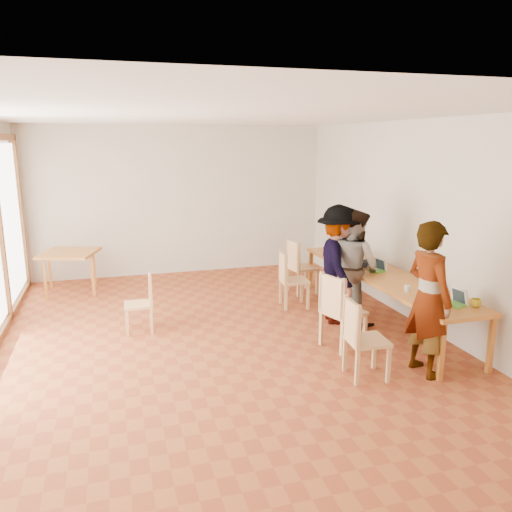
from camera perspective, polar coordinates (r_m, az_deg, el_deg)
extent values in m
plane|color=#9D4E26|center=(6.86, -3.75, -10.07)|extent=(8.00, 8.00, 0.00)
cube|color=beige|center=(10.33, -8.77, 6.27)|extent=(6.00, 0.10, 3.00)
cube|color=beige|center=(2.82, 14.35, -12.43)|extent=(6.00, 0.10, 3.00)
cube|color=beige|center=(7.64, 18.64, 3.38)|extent=(0.10, 8.00, 3.00)
cube|color=white|center=(6.32, -4.17, 15.99)|extent=(6.00, 8.00, 0.04)
cube|color=#BA7529|center=(7.73, 14.17, -2.11)|extent=(0.80, 4.00, 0.05)
cube|color=#BA7529|center=(6.14, 20.42, -10.23)|extent=(0.06, 0.06, 0.70)
cube|color=#BA7529|center=(9.35, 6.26, -1.54)|extent=(0.06, 0.06, 0.70)
cube|color=#BA7529|center=(6.55, 25.27, -9.20)|extent=(0.06, 0.06, 0.70)
cube|color=#BA7529|center=(9.63, 10.01, -1.23)|extent=(0.06, 0.06, 0.70)
cube|color=#BA7529|center=(9.55, -20.58, 0.31)|extent=(0.90, 0.90, 0.05)
cube|color=#BA7529|center=(9.30, -22.95, -2.60)|extent=(0.05, 0.05, 0.70)
cube|color=#BA7529|center=(10.05, -22.48, -1.45)|extent=(0.05, 0.05, 0.70)
cube|color=#BA7529|center=(9.23, -18.14, -2.32)|extent=(0.05, 0.05, 0.70)
cube|color=#BA7529|center=(9.99, -18.04, -1.17)|extent=(0.05, 0.05, 0.70)
cube|color=tan|center=(5.95, 12.58, -9.41)|extent=(0.48, 0.48, 0.04)
cube|color=tan|center=(5.78, 10.89, -7.32)|extent=(0.08, 0.44, 0.46)
cube|color=tan|center=(6.72, 9.98, -6.33)|extent=(0.59, 0.59, 0.04)
cube|color=tan|center=(6.50, 8.71, -4.46)|extent=(0.19, 0.46, 0.49)
cube|color=tan|center=(8.24, 4.40, -2.84)|extent=(0.47, 0.47, 0.04)
cube|color=tan|center=(8.13, 3.10, -1.24)|extent=(0.08, 0.43, 0.45)
cube|color=tan|center=(9.00, 5.36, -1.36)|extent=(0.51, 0.51, 0.04)
cube|color=tan|center=(8.84, 4.26, 0.11)|extent=(0.11, 0.45, 0.47)
cube|color=tan|center=(7.36, -13.30, -5.45)|extent=(0.41, 0.41, 0.04)
cube|color=tan|center=(7.29, -11.99, -3.69)|extent=(0.05, 0.39, 0.41)
imported|color=gray|center=(6.10, 19.10, -4.64)|extent=(0.50, 0.71, 1.83)
imported|color=gray|center=(7.55, 11.07, -1.22)|extent=(0.86, 0.99, 1.72)
imported|color=gray|center=(7.52, 9.36, -0.98)|extent=(0.88, 1.26, 1.78)
cube|color=#51A62F|center=(6.51, 21.61, -5.13)|extent=(0.22, 0.28, 0.03)
cube|color=white|center=(6.55, 22.22, -4.23)|extent=(0.11, 0.24, 0.21)
cube|color=#51A62F|center=(7.81, 13.57, -1.62)|extent=(0.22, 0.28, 0.03)
cube|color=white|center=(7.85, 14.07, -0.92)|extent=(0.12, 0.23, 0.20)
cube|color=#51A62F|center=(8.48, 11.31, -0.37)|extent=(0.22, 0.27, 0.02)
cube|color=white|center=(8.51, 11.75, 0.25)|extent=(0.12, 0.22, 0.19)
imported|color=gold|center=(6.54, 23.83, -4.93)|extent=(0.17, 0.17, 0.10)
cylinder|color=#17791D|center=(8.78, 10.85, 0.97)|extent=(0.07, 0.07, 0.28)
cylinder|color=silver|center=(6.86, 16.88, -3.58)|extent=(0.07, 0.07, 0.09)
cylinder|color=white|center=(8.68, 10.73, 0.10)|extent=(0.08, 0.08, 0.06)
cube|color=#D34377|center=(7.00, 18.32, -3.67)|extent=(0.05, 0.10, 0.01)
cube|color=black|center=(8.05, 12.58, -0.91)|extent=(0.16, 0.26, 0.09)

